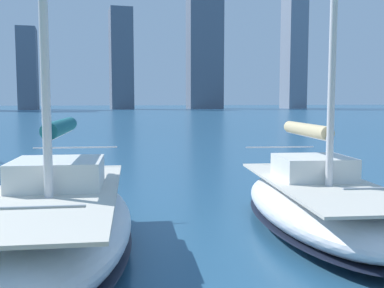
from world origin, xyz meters
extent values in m
cube|color=gray|center=(-83.82, -162.48, 27.00)|extent=(7.70, 8.87, 54.00)
cube|color=slate|center=(-47.30, -164.93, 26.96)|extent=(13.13, 7.64, 53.92)
cube|color=slate|center=(-14.99, -162.33, 17.91)|extent=(7.82, 10.63, 35.81)
cube|color=slate|center=(16.99, -162.97, 13.94)|extent=(6.30, 10.98, 27.89)
ellipsoid|color=white|center=(-2.86, -6.56, 0.56)|extent=(3.95, 7.52, 1.11)
ellipsoid|color=black|center=(-2.86, -6.56, 0.25)|extent=(3.97, 7.56, 0.10)
cube|color=beige|center=(-2.86, -6.56, 1.14)|extent=(3.31, 6.59, 0.06)
cube|color=silver|center=(-2.93, -6.98, 1.45)|extent=(1.93, 1.83, 0.55)
cylinder|color=silver|center=(-3.02, -7.51, 2.22)|extent=(0.60, 2.99, 0.12)
cylinder|color=#C6B284|center=(-3.02, -7.51, 2.34)|extent=(0.76, 2.78, 0.32)
cylinder|color=silver|center=(-3.38, -9.74, 1.66)|extent=(2.10, 0.38, 0.04)
ellipsoid|color=silver|center=(3.13, -6.10, 0.64)|extent=(3.86, 7.82, 1.29)
ellipsoid|color=black|center=(3.13, -6.10, 0.29)|extent=(3.88, 7.86, 0.10)
cube|color=beige|center=(3.13, -6.10, 1.32)|extent=(3.22, 6.86, 0.06)
cube|color=silver|center=(3.07, -6.55, 1.62)|extent=(1.95, 1.86, 0.55)
cylinder|color=silver|center=(3.00, -7.11, 2.40)|extent=(0.53, 3.14, 0.12)
cylinder|color=#19606B|center=(3.00, -7.11, 2.52)|extent=(0.69, 2.92, 0.32)
cylinder|color=silver|center=(3.58, -2.68, 1.84)|extent=(1.88, 0.28, 0.04)
cylinder|color=silver|center=(2.70, -9.46, 1.84)|extent=(2.17, 0.32, 0.04)
camera|label=1|loc=(2.77, 2.78, 3.08)|focal=42.00mm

